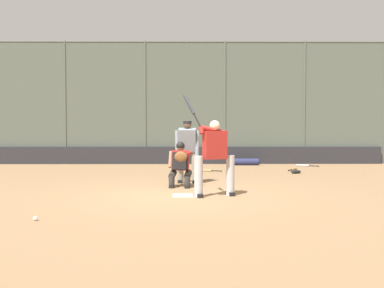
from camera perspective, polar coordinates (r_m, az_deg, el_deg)
ground_plane at (r=9.53m, az=-1.15°, el=-6.57°), size 160.00×160.00×0.00m
home_plate_marker at (r=9.53m, az=-1.15°, el=-6.54°), size 0.43×0.43×0.01m
backstop_fence at (r=17.33m, az=-0.86°, el=5.57°), size 15.43×0.08×4.71m
padding_wall at (r=17.24m, az=-0.85°, el=-1.45°), size 15.04×0.18×0.66m
bleachers_beyond at (r=20.20m, az=1.65°, el=-0.14°), size 10.74×3.05×1.80m
batter_at_plate at (r=9.36m, az=2.83°, el=-1.41°), size 1.11×0.53×2.14m
catcher_behind_plate at (r=10.78m, az=-1.51°, el=-2.51°), size 0.58×0.71×1.09m
umpire_home at (r=11.50m, az=-0.59°, el=-0.73°), size 0.65×0.43×1.61m
spare_bat_near_backstop at (r=14.44m, az=1.87°, el=-3.37°), size 0.76×0.36×0.07m
spare_bat_by_padding at (r=16.69m, az=14.09°, el=-2.66°), size 0.71×0.48×0.07m
spare_bat_third_base_side at (r=16.17m, az=-2.08°, el=-2.75°), size 0.72×0.58×0.07m
spare_bat_first_base_side at (r=15.24m, az=12.74°, el=-3.13°), size 0.46×0.73×0.07m
fielding_glove_on_dirt at (r=14.20m, az=13.03°, el=-3.44°), size 0.31×0.24×0.11m
baseball_loose at (r=7.48m, az=-19.28°, el=-8.91°), size 0.07×0.07×0.07m
equipment_bag_dugout_side at (r=16.77m, az=6.53°, el=-2.27°), size 1.26×0.25×0.25m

